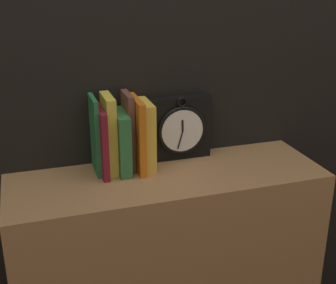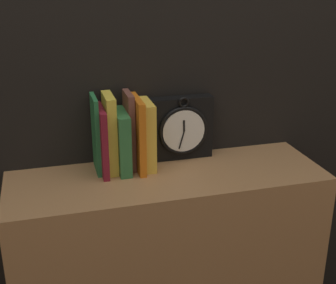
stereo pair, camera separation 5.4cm
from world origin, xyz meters
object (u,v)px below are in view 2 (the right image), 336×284
clock (181,128)px  book_slot5_orange (138,134)px  book_slot1_maroon (102,140)px  book_slot2_yellow (110,133)px  book_slot0_green (96,134)px  book_slot3_green (122,141)px  book_slot4_brown (129,131)px  book_slot6_yellow (146,135)px

clock → book_slot5_orange: size_ratio=0.94×
book_slot1_maroon → book_slot2_yellow: (0.03, 0.01, 0.02)m
book_slot1_maroon → book_slot5_orange: bearing=-1.1°
book_slot0_green → book_slot3_green: bearing=-11.1°
book_slot4_brown → book_slot6_yellow: book_slot4_brown is taller
clock → book_slot1_maroon: 0.28m
clock → book_slot3_green: bearing=-168.1°
book_slot5_orange → book_slot6_yellow: book_slot5_orange is taller
book_slot0_green → book_slot2_yellow: bearing=-5.5°
book_slot1_maroon → book_slot4_brown: size_ratio=0.86×
book_slot4_brown → book_slot6_yellow: 0.06m
book_slot6_yellow → book_slot5_orange: bearing=-160.7°
clock → book_slot2_yellow: size_ratio=0.90×
book_slot2_yellow → book_slot3_green: bearing=-17.9°
book_slot3_green → book_slot6_yellow: bearing=4.7°
book_slot2_yellow → book_slot5_orange: bearing=-9.8°
book_slot0_green → book_slot1_maroon: book_slot0_green is taller
book_slot3_green → book_slot6_yellow: size_ratio=0.88×
book_slot0_green → book_slot5_orange: 0.13m
book_slot1_maroon → book_slot5_orange: (0.11, -0.00, 0.01)m
clock → book_slot3_green: (-0.21, -0.04, -0.01)m
clock → book_slot2_yellow: book_slot2_yellow is taller
book_slot3_green → book_slot4_brown: size_ratio=0.78×
book_slot3_green → book_slot6_yellow: 0.08m
book_slot6_yellow → book_slot4_brown: bearing=167.4°
book_slot2_yellow → book_slot5_orange: size_ratio=1.05×
clock → book_slot1_maroon: (-0.28, -0.05, 0.00)m
book_slot5_orange → book_slot2_yellow: bearing=170.2°
book_slot3_green → book_slot6_yellow: book_slot6_yellow is taller
book_slot4_brown → book_slot6_yellow: (0.05, -0.01, -0.01)m
clock → book_slot2_yellow: bearing=-172.2°
clock → book_slot1_maroon: bearing=-170.4°
book_slot3_green → book_slot4_brown: (0.03, 0.02, 0.03)m
book_slot3_green → book_slot1_maroon: bearing=-178.6°
book_slot1_maroon → book_slot4_brown: (0.09, 0.02, 0.02)m
book_slot0_green → book_slot2_yellow: 0.04m
book_slot3_green → book_slot5_orange: 0.06m
book_slot4_brown → book_slot0_green: bearing=-178.3°
book_slot1_maroon → book_slot2_yellow: size_ratio=0.86×
book_slot5_orange → book_slot6_yellow: size_ratio=1.07×
clock → book_slot1_maroon: size_ratio=1.04×
book_slot2_yellow → book_slot3_green: size_ratio=1.28×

